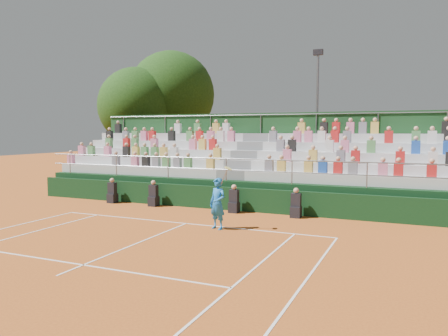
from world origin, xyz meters
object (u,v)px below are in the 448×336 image
at_px(floodlight_mast, 317,107).
at_px(tree_west, 137,106).
at_px(tree_east, 171,95).
at_px(tennis_player, 218,204).

bearing_deg(floodlight_mast, tree_west, -173.28).
bearing_deg(tree_east, tennis_player, -54.65).
height_order(tree_east, floodlight_mast, tree_east).
distance_m(tennis_player, tree_west, 17.98).
xyz_separation_m(tree_west, floodlight_mast, (12.60, 1.48, -0.26)).
relative_size(tree_west, floodlight_mast, 0.94).
xyz_separation_m(tennis_player, tree_east, (-10.60, 14.94, 5.23)).
distance_m(tree_west, floodlight_mast, 12.69).
height_order(tree_west, floodlight_mast, floodlight_mast).
distance_m(tennis_player, floodlight_mast, 14.66).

